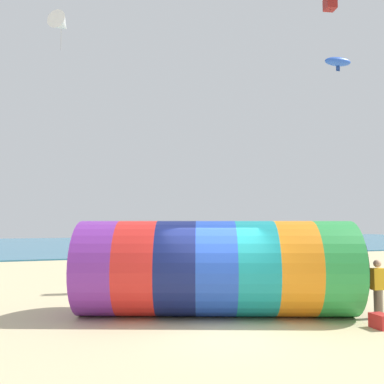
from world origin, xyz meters
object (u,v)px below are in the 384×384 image
at_px(kite_blue_parafoil, 338,62).
at_px(bystander_near_water, 303,261).
at_px(kite_white_delta, 61,24).
at_px(kite_handler, 378,289).
at_px(cooler_box, 381,321).
at_px(giant_inflatable_tube, 216,268).

bearing_deg(kite_blue_parafoil, bystander_near_water, 77.41).
distance_m(kite_white_delta, kite_blue_parafoil, 17.20).
bearing_deg(kite_handler, cooler_box, -130.35).
distance_m(giant_inflatable_tube, bystander_near_water, 9.05).
bearing_deg(kite_blue_parafoil, giant_inflatable_tube, -161.67).
xyz_separation_m(kite_blue_parafoil, cooler_box, (-2.68, -4.73, -8.70)).
bearing_deg(kite_blue_parafoil, kite_handler, -116.56).
relative_size(kite_handler, kite_white_delta, 0.70).
bearing_deg(giant_inflatable_tube, kite_white_delta, 104.61).
xyz_separation_m(giant_inflatable_tube, kite_white_delta, (-3.87, 14.86, 13.26)).
distance_m(giant_inflatable_tube, kite_handler, 4.50).
xyz_separation_m(kite_handler, kite_white_delta, (-7.95, 16.71, 13.79)).
relative_size(kite_handler, cooler_box, 3.09).
xyz_separation_m(giant_inflatable_tube, cooler_box, (3.31, -2.75, -1.16)).
bearing_deg(kite_white_delta, cooler_box, -67.81).
bearing_deg(kite_white_delta, giant_inflatable_tube, -75.39).
xyz_separation_m(kite_white_delta, bystander_near_water, (10.73, -8.98, -13.79)).
height_order(kite_white_delta, bystander_near_water, kite_white_delta).
bearing_deg(giant_inflatable_tube, cooler_box, -39.72).
height_order(kite_handler, bystander_near_water, kite_handler).
bearing_deg(cooler_box, giant_inflatable_tube, 140.28).
distance_m(kite_handler, kite_white_delta, 23.07).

